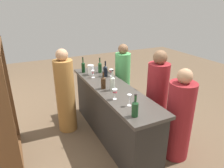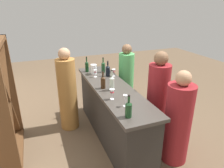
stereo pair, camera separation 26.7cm
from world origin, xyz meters
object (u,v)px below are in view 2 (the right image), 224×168
object	(u,v)px
wine_bottle_second_left_clear_pale	(112,83)
person_left_guest	(126,83)
wine_bottle_far_right_dark_green	(87,66)
wine_glass_far_left	(112,92)
wine_glass_near_left	(114,71)
water_pitcher	(94,69)
wine_glass_near_right	(95,72)
wine_rack	(4,102)
person_center_guest	(157,101)
person_server_behind	(68,93)
wine_bottle_second_right_near_black	(108,70)
wine_bottle_leftmost_olive_green	(129,109)
wine_bottle_rightmost_olive_green	(103,67)
wine_glass_near_center	(125,98)
person_right_guest	(178,122)
wine_bottle_center_amber_brown	(103,82)

from	to	relation	value
wine_bottle_second_left_clear_pale	person_left_guest	distance (m)	1.09
wine_bottle_far_right_dark_green	wine_glass_far_left	bearing A→B (deg)	-179.36
wine_glass_near_left	water_pitcher	world-z (taller)	water_pitcher
wine_glass_near_right	water_pitcher	bearing A→B (deg)	-7.79
person_left_guest	wine_rack	bearing A→B (deg)	33.20
wine_glass_near_right	person_center_guest	xyz separation A→B (m)	(-0.86, -0.82, -0.34)
person_center_guest	person_server_behind	size ratio (longest dim) A/B	1.01
wine_bottle_second_right_near_black	person_server_behind	size ratio (longest dim) A/B	0.19
wine_bottle_leftmost_olive_green	wine_bottle_rightmost_olive_green	distance (m)	1.76
wine_bottle_far_right_dark_green	person_center_guest	bearing A→B (deg)	-144.24
wine_bottle_rightmost_olive_green	wine_glass_far_left	size ratio (longest dim) A/B	1.91
wine_glass_far_left	person_left_guest	distance (m)	1.40
wine_bottle_leftmost_olive_green	wine_glass_near_left	size ratio (longest dim) A/B	2.10
wine_glass_near_center	wine_glass_near_right	size ratio (longest dim) A/B	1.18
wine_glass_near_left	wine_bottle_second_left_clear_pale	bearing A→B (deg)	156.01
wine_glass_near_right	wine_bottle_rightmost_olive_green	bearing A→B (deg)	-46.83
wine_bottle_second_left_clear_pale	person_right_guest	world-z (taller)	person_right_guest
person_left_guest	wine_bottle_center_amber_brown	bearing A→B (deg)	63.56
wine_bottle_leftmost_olive_green	person_center_guest	world-z (taller)	person_center_guest
wine_bottle_leftmost_olive_green	wine_bottle_second_right_near_black	distance (m)	1.52
wine_rack	wine_bottle_leftmost_olive_green	bearing A→B (deg)	-127.40
wine_rack	wine_glass_far_left	distance (m)	1.61
wine_glass_near_left	wine_bottle_rightmost_olive_green	bearing A→B (deg)	18.95
wine_rack	wine_bottle_rightmost_olive_green	world-z (taller)	wine_rack
wine_bottle_second_right_near_black	person_server_behind	distance (m)	0.85
wine_bottle_second_right_near_black	wine_glass_far_left	distance (m)	1.00
wine_glass_far_left	person_center_guest	world-z (taller)	person_center_guest
wine_bottle_center_amber_brown	wine_glass_near_left	size ratio (longest dim) A/B	2.07
wine_glass_near_left	wine_glass_near_center	bearing A→B (deg)	165.89
wine_rack	person_left_guest	size ratio (longest dim) A/B	1.19
wine_bottle_center_amber_brown	wine_rack	bearing A→B (deg)	83.18
wine_bottle_second_right_near_black	wine_bottle_leftmost_olive_green	bearing A→B (deg)	169.47
person_right_guest	wine_glass_near_left	bearing A→B (deg)	-64.08
wine_glass_near_center	wine_bottle_second_left_clear_pale	bearing A→B (deg)	-2.95
wine_bottle_second_right_near_black	wine_glass_near_left	world-z (taller)	wine_bottle_second_right_near_black
wine_glass_near_left	wine_glass_near_right	bearing A→B (deg)	76.34
wine_bottle_second_left_clear_pale	wine_bottle_rightmost_olive_green	size ratio (longest dim) A/B	1.10
wine_rack	person_center_guest	distance (m)	2.41
wine_rack	person_right_guest	size ratio (longest dim) A/B	1.25
wine_bottle_rightmost_olive_green	person_server_behind	size ratio (longest dim) A/B	0.19
wine_rack	wine_glass_far_left	world-z (taller)	wine_rack
wine_glass_near_left	wine_bottle_leftmost_olive_green	bearing A→B (deg)	165.46
wine_bottle_leftmost_olive_green	wine_glass_near_right	bearing A→B (deg)	-1.46
wine_bottle_leftmost_olive_green	wine_glass_near_left	distance (m)	1.49
wine_bottle_leftmost_olive_green	person_server_behind	bearing A→B (deg)	17.69
wine_bottle_second_right_near_black	wine_bottle_far_right_dark_green	distance (m)	0.50
wine_bottle_far_right_dark_green	person_right_guest	world-z (taller)	person_right_guest
person_center_guest	person_server_behind	distance (m)	1.62
person_server_behind	wine_glass_near_right	bearing A→B (deg)	-6.17
person_left_guest	wine_bottle_leftmost_olive_green	bearing A→B (deg)	86.25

